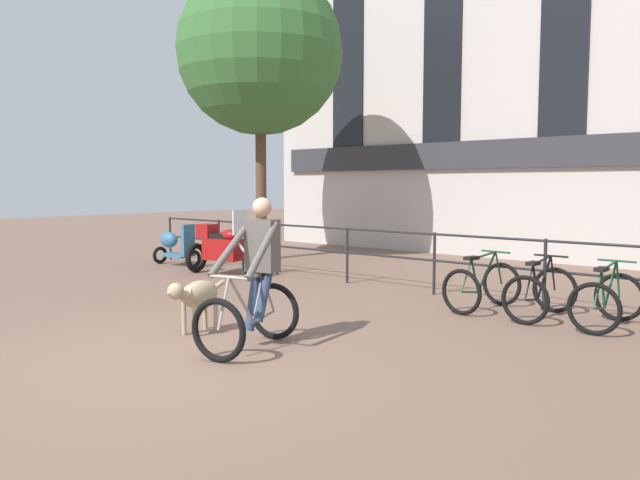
% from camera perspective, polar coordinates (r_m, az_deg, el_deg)
% --- Properties ---
extents(ground_plane, '(60.00, 60.00, 0.00)m').
position_cam_1_polar(ground_plane, '(6.89, -13.08, -10.58)').
color(ground_plane, '#7A5B4C').
extents(canal_railing, '(15.05, 0.05, 1.05)m').
position_cam_1_polar(canal_railing, '(10.59, 10.42, -1.15)').
color(canal_railing, '#232326').
rests_on(canal_railing, ground_plane).
extents(building_facade, '(18.00, 0.72, 9.56)m').
position_cam_1_polar(building_facade, '(16.04, 21.81, 15.21)').
color(building_facade, beige).
rests_on(building_facade, ground_plane).
extents(cyclist_with_bike, '(0.95, 1.30, 1.70)m').
position_cam_1_polar(cyclist_with_bike, '(7.08, -6.02, -3.73)').
color(cyclist_with_bike, black).
rests_on(cyclist_with_bike, ground_plane).
extents(dog, '(0.36, 0.99, 0.68)m').
position_cam_1_polar(dog, '(7.86, -11.24, -4.98)').
color(dog, tan).
rests_on(dog, ground_plane).
extents(parked_motorcycle, '(1.69, 0.90, 1.35)m').
position_cam_1_polar(parked_motorcycle, '(12.87, -8.86, -0.69)').
color(parked_motorcycle, black).
rests_on(parked_motorcycle, ground_plane).
extents(parked_bicycle_near_lamp, '(0.77, 1.17, 0.86)m').
position_cam_1_polar(parked_bicycle_near_lamp, '(9.48, 14.60, -4.09)').
color(parked_bicycle_near_lamp, black).
rests_on(parked_bicycle_near_lamp, ground_plane).
extents(parked_bicycle_mid_left, '(0.67, 1.12, 0.86)m').
position_cam_1_polar(parked_bicycle_mid_left, '(9.13, 19.51, -4.58)').
color(parked_bicycle_mid_left, black).
rests_on(parked_bicycle_mid_left, ground_plane).
extents(parked_bicycle_mid_right, '(0.67, 1.12, 0.86)m').
position_cam_1_polar(parked_bicycle_mid_right, '(8.85, 24.78, -5.06)').
color(parked_bicycle_mid_right, black).
rests_on(parked_bicycle_mid_right, ground_plane).
extents(parked_scooter, '(1.30, 0.47, 0.96)m').
position_cam_1_polar(parked_scooter, '(14.59, -13.11, -0.49)').
color(parked_scooter, black).
rests_on(parked_scooter, ground_plane).
extents(tree_canalside_left, '(3.98, 3.98, 7.02)m').
position_cam_1_polar(tree_canalside_left, '(15.66, -5.51, 16.74)').
color(tree_canalside_left, brown).
rests_on(tree_canalside_left, ground_plane).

